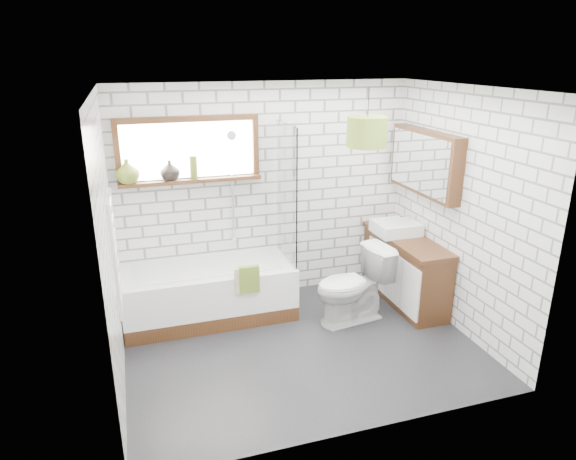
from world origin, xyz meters
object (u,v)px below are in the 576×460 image
object	(u,v)px
bathtub	(209,292)
toilet	(353,286)
basin	(396,228)
vanity	(405,269)
pendant	(367,132)

from	to	relation	value
bathtub	toilet	bearing A→B (deg)	-21.17
basin	toilet	size ratio (longest dim) A/B	0.58
basin	toilet	xyz separation A→B (m)	(-0.73, -0.44, -0.44)
vanity	toilet	size ratio (longest dim) A/B	1.65
vanity	toilet	bearing A→B (deg)	-160.90
vanity	basin	world-z (taller)	basin
basin	pendant	xyz separation A→B (m)	(-0.78, -0.71, 1.24)
vanity	basin	bearing A→B (deg)	110.03
bathtub	toilet	distance (m)	1.58
bathtub	basin	bearing A→B (deg)	-3.39
basin	toilet	distance (m)	0.96
bathtub	pendant	distance (m)	2.44
vanity	basin	distance (m)	0.50
vanity	toilet	distance (m)	0.83
bathtub	basin	size ratio (longest dim) A/B	3.76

